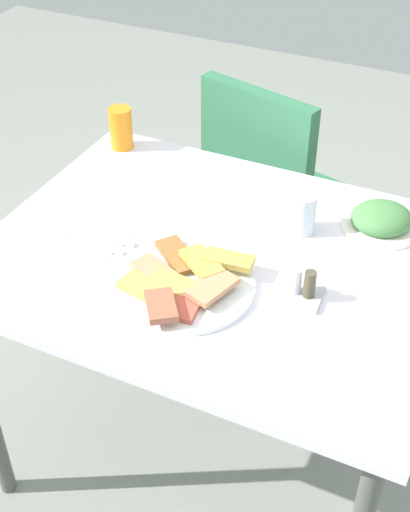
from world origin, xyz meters
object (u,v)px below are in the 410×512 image
(spoon, at_px, (97,237))
(condiment_caddy, at_px, (302,289))
(soda_can, at_px, (121,128))
(salad_plate_greens, at_px, (381,220))
(paper_napkin, at_px, (94,242))
(dining_chair, at_px, (273,191))
(fork, at_px, (89,245))
(dining_table, at_px, (217,281))
(drinking_glass, at_px, (303,213))
(pide_platter, at_px, (184,282))

(spoon, distance_m, condiment_caddy, 0.52)
(soda_can, bearing_deg, salad_plate_greens, -5.66)
(paper_napkin, bearing_deg, salad_plate_greens, 30.39)
(dining_chair, bearing_deg, fork, -102.47)
(dining_chair, bearing_deg, condiment_caddy, -65.82)
(salad_plate_greens, bearing_deg, dining_chair, 135.31)
(salad_plate_greens, relative_size, spoon, 1.02)
(dining_table, bearing_deg, dining_chair, 99.02)
(soda_can, relative_size, condiment_caddy, 1.26)
(dining_table, relative_size, drinking_glass, 10.46)
(spoon, bearing_deg, pide_platter, -21.97)
(salad_plate_greens, bearing_deg, spoon, -150.89)
(dining_chair, bearing_deg, spoon, -103.03)
(soda_can, bearing_deg, paper_napkin, -67.98)
(dining_chair, xyz_separation_m, fork, (-0.18, -0.80, 0.26))
(salad_plate_greens, relative_size, fork, 1.12)
(dining_chair, distance_m, salad_plate_greens, 0.67)
(condiment_caddy, bearing_deg, pide_platter, -162.15)
(salad_plate_greens, bearing_deg, pide_platter, -129.29)
(salad_plate_greens, xyz_separation_m, condiment_caddy, (-0.09, -0.33, 0.00))
(dining_table, height_order, fork, fork)
(dining_table, distance_m, fork, 0.32)
(soda_can, xyz_separation_m, paper_napkin, (0.18, -0.43, -0.06))
(condiment_caddy, bearing_deg, spoon, -179.35)
(fork, distance_m, spoon, 0.04)
(dining_chair, bearing_deg, soda_can, -135.33)
(drinking_glass, relative_size, spoon, 0.53)
(spoon, bearing_deg, paper_napkin, -96.76)
(dining_chair, height_order, salad_plate_greens, dining_chair)
(soda_can, relative_size, paper_napkin, 0.94)
(paper_napkin, bearing_deg, drinking_glass, 30.93)
(spoon, bearing_deg, condiment_caddy, -6.11)
(salad_plate_greens, bearing_deg, drinking_glass, -151.00)
(pide_platter, bearing_deg, dining_chair, 96.38)
(dining_chair, height_order, soda_can, dining_chair)
(dining_table, height_order, dining_chair, dining_chair)
(fork, bearing_deg, condiment_caddy, -0.93)
(spoon, bearing_deg, salad_plate_greens, 22.35)
(soda_can, distance_m, spoon, 0.45)
(pide_platter, distance_m, paper_napkin, 0.28)
(pide_platter, bearing_deg, salad_plate_greens, 50.71)
(dining_table, xyz_separation_m, drinking_glass, (0.15, 0.17, 0.14))
(condiment_caddy, bearing_deg, paper_napkin, -177.35)
(salad_plate_greens, distance_m, paper_napkin, 0.70)
(dining_table, relative_size, fork, 6.03)
(salad_plate_greens, distance_m, spoon, 0.69)
(fork, bearing_deg, pide_platter, -13.46)
(dining_table, height_order, drinking_glass, drinking_glass)
(pide_platter, bearing_deg, drinking_glass, 62.57)
(paper_napkin, bearing_deg, spoon, 90.00)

